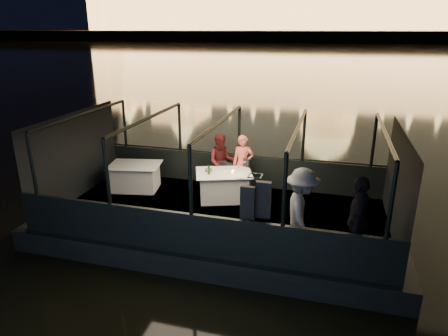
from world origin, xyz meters
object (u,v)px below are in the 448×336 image
(passenger_dark, at_px, (358,222))
(wine_bottle, at_px, (209,169))
(chair_port_right, at_px, (240,179))
(dining_table_central, at_px, (224,186))
(chair_port_left, at_px, (224,177))
(dining_table_aft, at_px, (136,176))
(person_man_maroon, at_px, (222,164))
(passenger_stripe, at_px, (301,215))
(coat_stand, at_px, (254,216))
(person_woman_coral, at_px, (243,166))

(passenger_dark, distance_m, wine_bottle, 4.14)
(chair_port_right, distance_m, wine_bottle, 1.08)
(dining_table_central, height_order, chair_port_left, chair_port_left)
(dining_table_aft, distance_m, person_man_maroon, 2.47)
(dining_table_central, distance_m, passenger_dark, 4.01)
(chair_port_left, distance_m, passenger_stripe, 3.57)
(person_man_maroon, distance_m, passenger_dark, 4.63)
(chair_port_left, height_order, coat_stand, coat_stand)
(dining_table_central, relative_size, coat_stand, 0.81)
(chair_port_left, relative_size, wine_bottle, 3.09)
(dining_table_central, relative_size, chair_port_right, 1.47)
(chair_port_left, relative_size, passenger_dark, 0.46)
(chair_port_right, xyz_separation_m, person_man_maroon, (-0.61, 0.27, 0.30))
(dining_table_aft, height_order, chair_port_left, chair_port_left)
(dining_table_aft, bearing_deg, passenger_stripe, -24.90)
(chair_port_right, distance_m, passenger_stripe, 3.29)
(dining_table_aft, distance_m, passenger_stripe, 5.33)
(chair_port_right, height_order, passenger_stripe, passenger_stripe)
(person_man_maroon, relative_size, wine_bottle, 5.97)
(dining_table_central, distance_m, chair_port_right, 0.57)
(person_woman_coral, bearing_deg, dining_table_central, -129.49)
(person_man_maroon, bearing_deg, dining_table_central, -86.33)
(chair_port_left, relative_size, chair_port_right, 0.85)
(dining_table_aft, relative_size, chair_port_right, 1.43)
(chair_port_left, height_order, passenger_stripe, passenger_stripe)
(wine_bottle, bearing_deg, passenger_dark, -28.98)
(person_woman_coral, bearing_deg, chair_port_left, -163.60)
(dining_table_central, distance_m, person_woman_coral, 0.88)
(dining_table_aft, relative_size, coat_stand, 0.79)
(dining_table_central, xyz_separation_m, chair_port_left, (-0.12, 0.45, 0.06))
(coat_stand, bearing_deg, passenger_stripe, 22.99)
(passenger_stripe, xyz_separation_m, passenger_dark, (1.07, -0.02, 0.00))
(person_man_maroon, bearing_deg, chair_port_right, -40.26)
(passenger_stripe, bearing_deg, wine_bottle, 39.27)
(person_woman_coral, height_order, wine_bottle, person_woman_coral)
(passenger_stripe, bearing_deg, passenger_dark, -103.70)
(coat_stand, xyz_separation_m, passenger_dark, (1.94, 0.35, -0.05))
(person_woman_coral, distance_m, person_man_maroon, 0.62)
(chair_port_left, relative_size, person_woman_coral, 0.52)
(person_man_maroon, distance_m, passenger_stripe, 3.85)
(dining_table_central, distance_m, person_man_maroon, 0.85)
(person_man_maroon, height_order, wine_bottle, person_man_maroon)
(chair_port_left, bearing_deg, coat_stand, -45.11)
(wine_bottle, bearing_deg, passenger_stripe, -37.95)
(dining_table_aft, relative_size, passenger_dark, 0.78)
(dining_table_aft, height_order, coat_stand, coat_stand)
(coat_stand, relative_size, wine_bottle, 6.62)
(coat_stand, xyz_separation_m, wine_bottle, (-1.67, 2.36, 0.02))
(dining_table_central, relative_size, passenger_dark, 0.81)
(chair_port_left, xyz_separation_m, passenger_stripe, (2.33, -2.68, 0.40))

